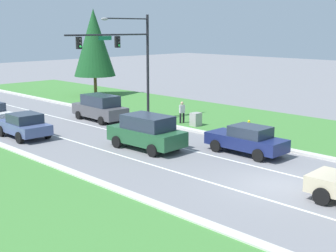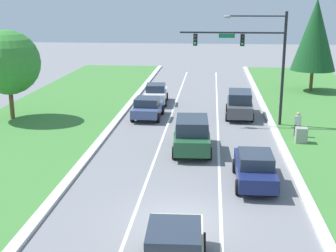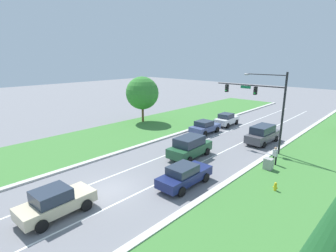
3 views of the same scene
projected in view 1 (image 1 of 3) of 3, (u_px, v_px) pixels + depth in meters
ground_plane at (276, 185)px, 21.17m from camera, size 160.00×160.00×0.00m
curb_strip_right at (334, 159)px, 25.05m from camera, size 0.50×90.00×0.15m
curb_strip_left at (192, 219)px, 17.26m from camera, size 0.50×90.00×0.15m
lane_stripe_inner_left at (253, 195)px, 19.93m from camera, size 0.14×81.00×0.01m
lane_stripe_inner_right at (297, 177)px, 22.41m from camera, size 0.14×81.00×0.01m
traffic_signal_mast at (127, 52)px, 33.61m from camera, size 7.27×0.41×7.94m
slate_blue_sedan at (24, 125)px, 30.19m from camera, size 2.21×4.24×1.61m
graphite_suv at (100, 108)px, 35.74m from camera, size 2.21×5.03×1.98m
forest_suv at (147, 132)px, 27.30m from camera, size 2.39×4.86×2.03m
navy_sedan at (247, 140)px, 26.26m from camera, size 1.98×4.68×1.63m
utility_cabinet at (196, 120)px, 33.53m from camera, size 0.70×0.60×1.02m
pedestrian at (182, 112)px, 34.39m from camera, size 0.43×0.34×1.69m
fire_hydrant at (249, 125)px, 32.57m from camera, size 0.34×0.20×0.70m
conifer_far_right_tree at (94, 43)px, 47.50m from camera, size 4.22×4.22×8.87m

